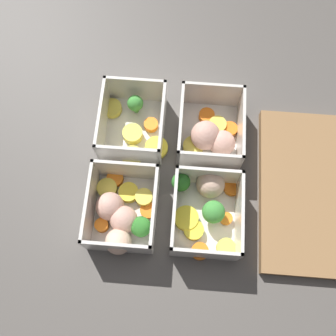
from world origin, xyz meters
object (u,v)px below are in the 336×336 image
at_px(container_near_right, 122,213).
at_px(container_far_left, 211,134).
at_px(container_far_right, 206,207).
at_px(container_near_left, 134,126).

relative_size(container_near_right, container_far_left, 1.16).
distance_m(container_near_right, container_far_right, 0.14).
distance_m(container_near_left, container_far_left, 0.13).
distance_m(container_far_left, container_far_right, 0.13).
xyz_separation_m(container_near_left, container_far_left, (0.01, 0.13, 0.00)).
relative_size(container_near_right, container_far_right, 0.98).
height_order(container_near_left, container_far_right, same).
distance_m(container_near_right, container_far_left, 0.20).
distance_m(container_near_left, container_near_right, 0.16).
height_order(container_near_left, container_far_left, same).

